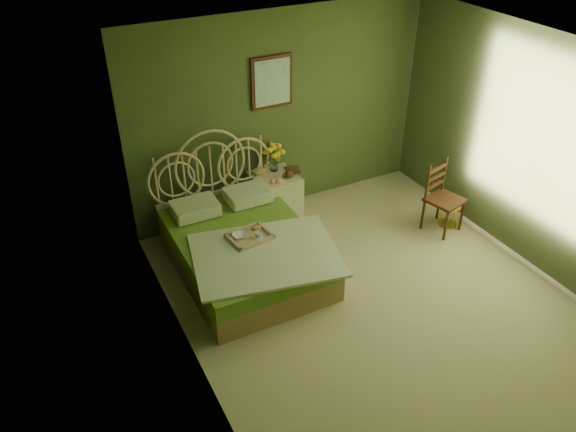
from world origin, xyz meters
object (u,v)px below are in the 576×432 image
nightstand (275,192)px  birdcage (450,212)px  bed (244,247)px  chair (442,192)px

nightstand → birdcage: nightstand is taller
bed → birdcage: 2.75m
nightstand → bed: bearing=-134.1°
bed → nightstand: 1.16m
birdcage → bed: bearing=172.0°
nightstand → chair: bearing=-33.9°
nightstand → chair: 2.11m
bed → chair: size_ratio=2.39×
nightstand → birdcage: size_ratio=2.75×
nightstand → chair: size_ratio=1.14×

